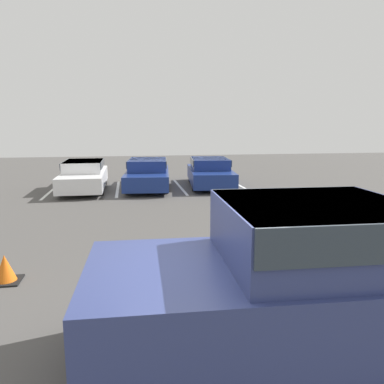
{
  "coord_description": "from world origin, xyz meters",
  "views": [
    {
      "loc": [
        -1.07,
        -3.96,
        2.71
      ],
      "look_at": [
        0.55,
        5.46,
        1.0
      ],
      "focal_mm": 35.0,
      "sensor_mm": 36.0,
      "label": 1
    }
  ],
  "objects_px": {
    "pickup_truck": "(336,280)",
    "parked_sedan_b": "(148,173)",
    "parked_sedan_c": "(210,171)",
    "parked_sedan_a": "(84,174)",
    "traffic_cone": "(5,270)"
  },
  "relations": [
    {
      "from": "parked_sedan_a",
      "to": "traffic_cone",
      "type": "height_order",
      "value": "parked_sedan_a"
    },
    {
      "from": "parked_sedan_a",
      "to": "parked_sedan_b",
      "type": "distance_m",
      "value": 2.68
    },
    {
      "from": "parked_sedan_b",
      "to": "parked_sedan_c",
      "type": "height_order",
      "value": "parked_sedan_b"
    },
    {
      "from": "pickup_truck",
      "to": "parked_sedan_a",
      "type": "bearing_deg",
      "value": 110.62
    },
    {
      "from": "pickup_truck",
      "to": "parked_sedan_c",
      "type": "distance_m",
      "value": 12.65
    },
    {
      "from": "parked_sedan_a",
      "to": "parked_sedan_b",
      "type": "relative_size",
      "value": 0.98
    },
    {
      "from": "parked_sedan_a",
      "to": "parked_sedan_b",
      "type": "height_order",
      "value": "parked_sedan_b"
    },
    {
      "from": "pickup_truck",
      "to": "traffic_cone",
      "type": "xyz_separation_m",
      "value": [
        -4.52,
        2.88,
        -0.7
      ]
    },
    {
      "from": "parked_sedan_a",
      "to": "parked_sedan_c",
      "type": "height_order",
      "value": "parked_sedan_c"
    },
    {
      "from": "parked_sedan_b",
      "to": "pickup_truck",
      "type": "bearing_deg",
      "value": 12.43
    },
    {
      "from": "parked_sedan_a",
      "to": "parked_sedan_b",
      "type": "bearing_deg",
      "value": 90.24
    },
    {
      "from": "pickup_truck",
      "to": "parked_sedan_b",
      "type": "bearing_deg",
      "value": 98.94
    },
    {
      "from": "traffic_cone",
      "to": "parked_sedan_a",
      "type": "bearing_deg",
      "value": 88.05
    },
    {
      "from": "parked_sedan_a",
      "to": "traffic_cone",
      "type": "distance_m",
      "value": 9.61
    },
    {
      "from": "parked_sedan_b",
      "to": "traffic_cone",
      "type": "height_order",
      "value": "parked_sedan_b"
    }
  ]
}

